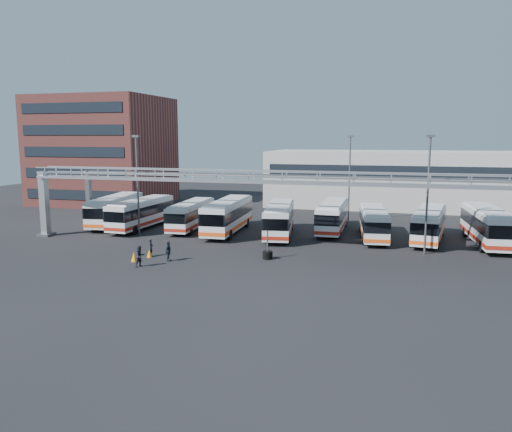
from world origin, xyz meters
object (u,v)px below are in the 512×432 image
(bus_3, at_px, (228,215))
(bus_8, at_px, (487,225))
(tire_stack, at_px, (268,254))
(bus_6, at_px, (373,222))
(pedestrian_b, at_px, (140,256))
(cone_right, at_px, (150,253))
(light_pole_left, at_px, (137,180))
(bus_7, at_px, (429,223))
(pedestrian_a, at_px, (151,247))
(bus_5, at_px, (333,215))
(bus_4, at_px, (279,218))
(light_pole_back, at_px, (350,174))
(bus_0, at_px, (116,209))
(bus_1, at_px, (141,212))
(light_pole_mid, at_px, (428,188))
(bus_2, at_px, (191,214))
(cone_left, at_px, (134,257))
(pedestrian_d, at_px, (168,251))

(bus_3, bearing_deg, bus_8, -0.97)
(tire_stack, bearing_deg, bus_6, 54.32)
(pedestrian_b, xyz_separation_m, cone_right, (-0.82, 3.06, -0.49))
(light_pole_left, bearing_deg, bus_7, 9.73)
(pedestrian_a, bearing_deg, tire_stack, -89.48)
(bus_5, xyz_separation_m, pedestrian_b, (-12.49, -18.78, -0.93))
(bus_5, bearing_deg, bus_4, -143.12)
(light_pole_back, relative_size, bus_8, 0.89)
(light_pole_back, xyz_separation_m, bus_0, (-25.45, -9.55, -3.87))
(bus_1, xyz_separation_m, pedestrian_b, (8.06, -14.91, -0.96))
(light_pole_mid, height_order, bus_4, light_pole_mid)
(bus_2, distance_m, bus_5, 15.34)
(bus_6, bearing_deg, light_pole_left, -175.59)
(bus_3, relative_size, pedestrian_b, 6.88)
(bus_1, distance_m, pedestrian_a, 13.61)
(light_pole_mid, relative_size, cone_left, 12.77)
(light_pole_back, height_order, pedestrian_b, light_pole_back)
(bus_6, bearing_deg, bus_4, -178.85)
(bus_6, bearing_deg, bus_5, 143.23)
(light_pole_back, bearing_deg, light_pole_mid, -61.93)
(bus_4, distance_m, bus_8, 19.70)
(bus_0, relative_size, bus_5, 1.07)
(bus_1, distance_m, bus_3, 10.00)
(bus_1, bearing_deg, bus_4, 1.45)
(light_pole_left, distance_m, bus_2, 7.17)
(bus_8, bearing_deg, bus_0, 176.06)
(light_pole_left, bearing_deg, light_pole_back, 34.99)
(bus_4, bearing_deg, pedestrian_a, -135.52)
(bus_1, xyz_separation_m, cone_left, (6.73, -13.50, -1.40))
(bus_0, relative_size, bus_6, 1.10)
(bus_2, height_order, cone_left, bus_2)
(bus_0, height_order, bus_8, bus_8)
(bus_3, bearing_deg, light_pole_mid, -16.83)
(bus_7, bearing_deg, bus_3, -168.80)
(bus_8, bearing_deg, bus_1, 177.91)
(cone_right, bearing_deg, bus_5, 49.73)
(pedestrian_b, height_order, cone_left, pedestrian_b)
(light_pole_mid, bearing_deg, pedestrian_d, -157.59)
(tire_stack, bearing_deg, bus_8, 31.26)
(light_pole_back, xyz_separation_m, cone_right, (-14.32, -22.51, -5.37))
(bus_8, bearing_deg, cone_right, -159.08)
(bus_0, relative_size, cone_left, 14.11)
(bus_5, height_order, bus_8, bus_8)
(cone_right, bearing_deg, cone_left, -106.83)
(light_pole_mid, bearing_deg, bus_5, 137.66)
(bus_4, xyz_separation_m, pedestrian_d, (-6.25, -12.70, -0.99))
(bus_7, relative_size, cone_right, 15.06)
(light_pole_left, xyz_separation_m, pedestrian_a, (5.63, -8.17, -4.97))
(bus_0, xyz_separation_m, bus_1, (3.89, -1.11, -0.05))
(pedestrian_a, distance_m, cone_left, 2.08)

